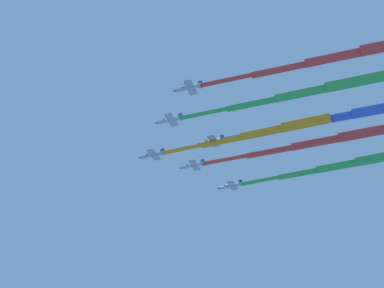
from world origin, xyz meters
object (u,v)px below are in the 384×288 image
jet_port_mid (335,118)px  jet_starboard_mid (339,56)px  jet_port_outer (340,165)px  jet_lead (266,132)px  jet_port_inner (306,92)px  jet_starboard_inner (321,142)px

jet_port_mid → jet_starboard_mid: jet_port_mid is taller
jet_port_mid → jet_port_outer: 27.03m
jet_lead → jet_starboard_mid: 39.18m
jet_port_inner → jet_starboard_mid: bearing=63.7°
jet_port_inner → jet_port_mid: size_ratio=1.08×
jet_starboard_inner → jet_port_inner: bearing=19.3°
jet_lead → jet_port_inner: bearing=72.5°
jet_starboard_mid → jet_port_outer: jet_port_outer is taller
jet_starboard_inner → jet_starboard_mid: size_ratio=1.00×
jet_lead → jet_port_outer: (-34.14, 10.44, 1.43)m
jet_port_inner → jet_port_outer: 41.55m
jet_port_outer → jet_starboard_mid: bearing=28.1°
jet_lead → jet_starboard_mid: jet_starboard_mid is taller
jet_port_mid → jet_port_outer: size_ratio=1.03×
jet_starboard_inner → jet_port_outer: bearing=-178.9°
jet_port_inner → jet_starboard_inner: bearing=-160.7°
jet_lead → jet_port_mid: bearing=113.8°
jet_starboard_inner → jet_starboard_mid: jet_starboard_inner is taller
jet_port_inner → jet_port_mid: bearing=173.7°
jet_port_mid → jet_starboard_mid: bearing=31.5°
jet_port_mid → jet_port_inner: bearing=-6.3°
jet_port_inner → jet_port_outer: jet_port_inner is taller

